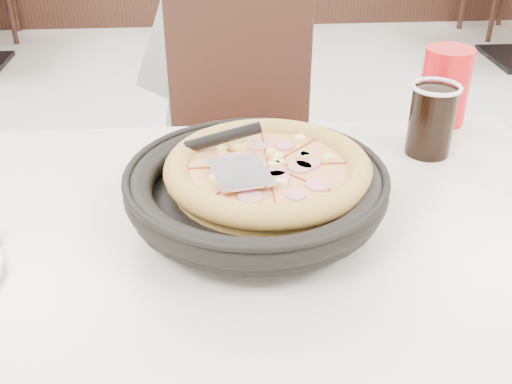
{
  "coord_description": "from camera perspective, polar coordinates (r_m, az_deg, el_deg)",
  "views": [
    {
      "loc": [
        -0.34,
        -1.3,
        1.27
      ],
      "look_at": [
        -0.28,
        -0.5,
        0.8
      ],
      "focal_mm": 42.0,
      "sensor_mm": 36.0,
      "label": 1
    }
  ],
  "objects": [
    {
      "name": "pizza_server",
      "position": [
        0.9,
        -1.49,
        1.91
      ],
      "size": [
        0.1,
        0.12,
        0.0
      ],
      "primitive_type": "cube",
      "rotation": [
        0.0,
        0.0,
        0.22
      ],
      "color": "silver",
      "rests_on": "pizza"
    },
    {
      "name": "floor",
      "position": [
        1.85,
        7.89,
        -13.26
      ],
      "size": [
        7.0,
        7.0,
        0.0
      ],
      "primitive_type": "plane",
      "color": "#AEADA9",
      "rests_on": "ground"
    },
    {
      "name": "cola_glass",
      "position": [
        1.18,
        16.34,
        6.42
      ],
      "size": [
        0.09,
        0.09,
        0.13
      ],
      "primitive_type": "cylinder",
      "rotation": [
        0.0,
        0.0,
        0.04
      ],
      "color": "black",
      "rests_on": "main_table"
    },
    {
      "name": "pizza",
      "position": [
        0.95,
        1.14,
        1.36
      ],
      "size": [
        0.32,
        0.32,
        0.02
      ],
      "primitive_type": "cylinder",
      "rotation": [
        0.0,
        0.0,
        0.04
      ],
      "color": "#B78D41",
      "rests_on": "pizza_pan"
    },
    {
      "name": "trivet",
      "position": [
        0.94,
        0.66,
        -2.14
      ],
      "size": [
        0.11,
        0.11,
        0.04
      ],
      "primitive_type": "cylinder",
      "rotation": [
        0.0,
        0.0,
        0.04
      ],
      "color": "black",
      "rests_on": "main_table"
    },
    {
      "name": "chair_far",
      "position": [
        1.69,
        -2.55,
        2.33
      ],
      "size": [
        0.5,
        0.5,
        0.95
      ],
      "primitive_type": null,
      "rotation": [
        0.0,
        0.0,
        2.93
      ],
      "color": "black",
      "rests_on": "floor"
    },
    {
      "name": "red_cup",
      "position": [
        1.33,
        17.54,
        9.61
      ],
      "size": [
        0.1,
        0.1,
        0.16
      ],
      "primitive_type": "cylinder",
      "rotation": [
        0.0,
        0.0,
        0.04
      ],
      "color": "red",
      "rests_on": "main_table"
    },
    {
      "name": "pizza_pan",
      "position": [
        0.94,
        0.0,
        -0.42
      ],
      "size": [
        0.4,
        0.4,
        0.01
      ],
      "primitive_type": "cylinder",
      "rotation": [
        0.0,
        0.0,
        0.04
      ],
      "color": "black",
      "rests_on": "trivet"
    }
  ]
}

